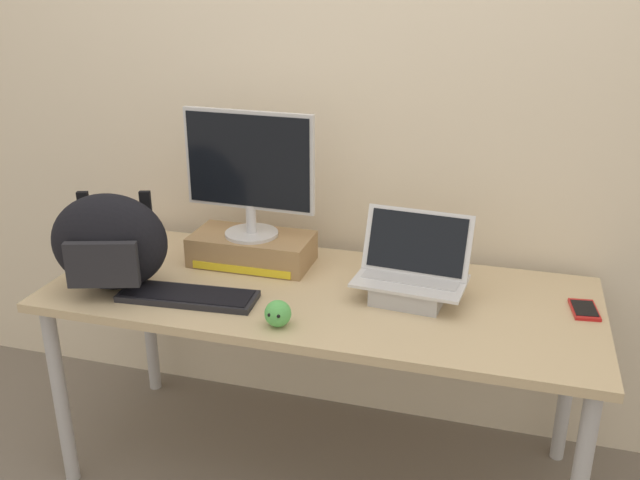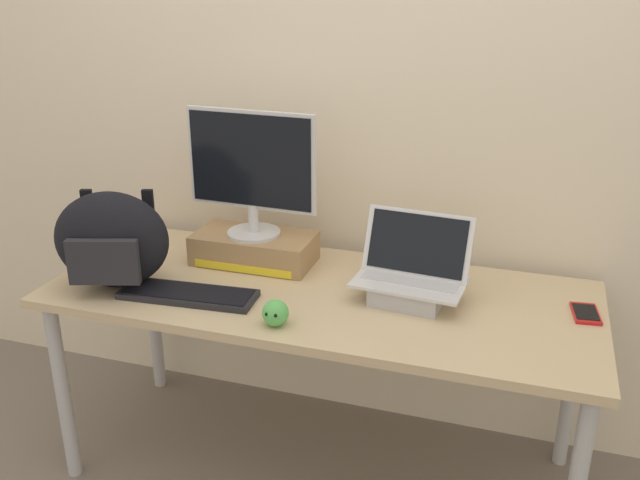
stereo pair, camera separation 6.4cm
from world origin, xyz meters
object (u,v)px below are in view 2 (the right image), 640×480
at_px(cell_phone, 586,313).
at_px(open_laptop, 411,282).
at_px(toner_box_yellow, 254,248).
at_px(external_keyboard, 188,294).
at_px(desktop_monitor, 251,170).
at_px(messenger_backpack, 112,241).
at_px(coffee_mug, 120,243).
at_px(plush_toy, 275,313).

bearing_deg(cell_phone, open_laptop, 178.72).
relative_size(toner_box_yellow, open_laptop, 1.17).
bearing_deg(external_keyboard, desktop_monitor, 70.42).
height_order(toner_box_yellow, external_keyboard, toner_box_yellow).
height_order(external_keyboard, messenger_backpack, messenger_backpack).
distance_m(toner_box_yellow, cell_phone, 1.14).
height_order(coffee_mug, cell_phone, coffee_mug).
xyz_separation_m(cell_phone, plush_toy, (-0.89, -0.35, 0.03)).
xyz_separation_m(toner_box_yellow, coffee_mug, (-0.50, -0.10, -0.00)).
relative_size(open_laptop, coffee_mug, 3.00).
xyz_separation_m(open_laptop, plush_toy, (-0.35, -0.30, -0.02)).
bearing_deg(external_keyboard, plush_toy, -18.68).
xyz_separation_m(messenger_backpack, plush_toy, (0.61, -0.09, -0.12)).
relative_size(open_laptop, external_keyboard, 0.81).
bearing_deg(toner_box_yellow, external_keyboard, -105.22).
distance_m(messenger_backpack, cell_phone, 1.53).
height_order(toner_box_yellow, cell_phone, toner_box_yellow).
distance_m(open_laptop, cell_phone, 0.54).
relative_size(external_keyboard, plush_toy, 5.65).
xyz_separation_m(external_keyboard, plush_toy, (0.34, -0.09, 0.03)).
bearing_deg(messenger_backpack, external_keyboard, -18.29).
xyz_separation_m(toner_box_yellow, plush_toy, (0.25, -0.42, -0.01)).
relative_size(desktop_monitor, coffee_mug, 3.88).
bearing_deg(cell_phone, plush_toy, -165.38).
distance_m(external_keyboard, messenger_backpack, 0.31).
bearing_deg(open_laptop, toner_box_yellow, 173.20).
bearing_deg(plush_toy, toner_box_yellow, 120.21).
height_order(toner_box_yellow, coffee_mug, toner_box_yellow).
height_order(desktop_monitor, open_laptop, desktop_monitor).
height_order(messenger_backpack, coffee_mug, messenger_backpack).
distance_m(open_laptop, messenger_backpack, 0.99).
height_order(external_keyboard, coffee_mug, coffee_mug).
bearing_deg(toner_box_yellow, desktop_monitor, -93.50).
bearing_deg(desktop_monitor, external_keyboard, -102.73).
bearing_deg(coffee_mug, cell_phone, 0.93).
bearing_deg(plush_toy, open_laptop, 40.51).
xyz_separation_m(desktop_monitor, plush_toy, (0.25, -0.42, -0.31)).
bearing_deg(external_keyboard, coffee_mug, 145.16).
xyz_separation_m(open_laptop, coffee_mug, (-1.09, 0.03, -0.01)).
xyz_separation_m(coffee_mug, cell_phone, (1.63, 0.03, -0.04)).
xyz_separation_m(toner_box_yellow, desktop_monitor, (-0.00, -0.00, 0.29)).
distance_m(messenger_backpack, coffee_mug, 0.30).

